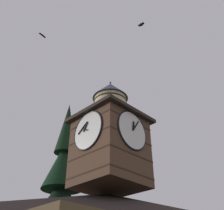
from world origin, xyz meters
The scene contains 3 objects.
clock_tower centered at (2.02, -1.14, 10.38)m, with size 4.78×4.78×8.59m.
flying_bird_high centered at (2.64, 2.81, 18.55)m, with size 0.30×0.51×0.16m.
flying_bird_low centered at (6.87, -4.56, 19.74)m, with size 0.67×0.23×0.12m.
Camera 1 is at (14.59, 11.56, 1.82)m, focal length 44.73 mm.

